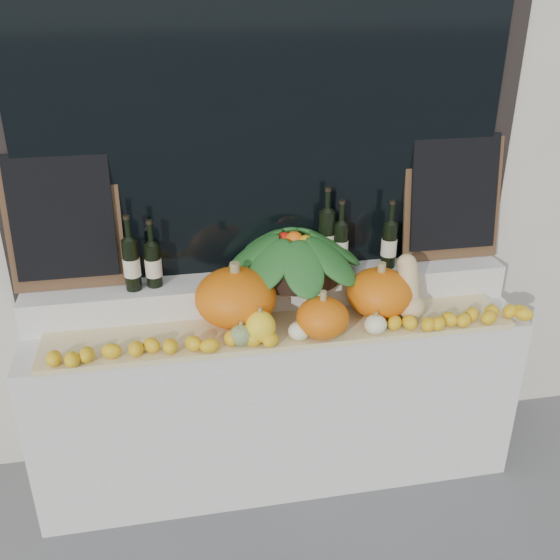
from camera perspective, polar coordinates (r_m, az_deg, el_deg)
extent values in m
cube|color=black|center=(2.85, -1.37, 17.40)|extent=(2.40, 0.04, 2.10)
cube|color=black|center=(2.82, -1.26, 17.31)|extent=(2.20, 0.02, 2.00)
cube|color=silver|center=(3.16, -0.26, -10.59)|extent=(2.30, 0.55, 0.88)
cube|color=silver|center=(3.02, -0.79, -0.92)|extent=(2.30, 0.25, 0.16)
cube|color=tan|center=(2.81, 0.19, -4.62)|extent=(2.10, 0.32, 0.02)
ellipsoid|color=orange|center=(2.79, -4.06, -1.60)|extent=(0.47, 0.47, 0.26)
ellipsoid|color=orange|center=(2.90, 9.11, -1.17)|extent=(0.36, 0.36, 0.22)
ellipsoid|color=orange|center=(2.71, 3.92, -3.47)|extent=(0.31, 0.31, 0.18)
ellipsoid|color=tan|center=(2.91, 11.84, -2.45)|extent=(0.13, 0.13, 0.12)
cylinder|color=tan|center=(2.90, 11.67, -0.08)|extent=(0.09, 0.14, 0.18)
sphere|color=tan|center=(2.91, 11.51, 1.50)|extent=(0.09, 0.09, 0.09)
ellipsoid|color=#2B5A1B|center=(2.72, 4.70, -4.27)|extent=(0.12, 0.12, 0.10)
cylinder|color=olive|center=(2.69, 4.75, -3.13)|extent=(0.02, 0.02, 0.02)
ellipsoid|color=#2B5A1B|center=(2.67, -3.55, -5.03)|extent=(0.10, 0.10, 0.09)
cylinder|color=olive|center=(2.64, -3.59, -3.97)|extent=(0.02, 0.02, 0.02)
ellipsoid|color=#F3F2C2|center=(2.70, 1.77, -4.68)|extent=(0.10, 0.10, 0.08)
cylinder|color=olive|center=(2.68, 1.78, -3.76)|extent=(0.02, 0.02, 0.02)
ellipsoid|color=yellow|center=(2.67, -1.81, -4.29)|extent=(0.13, 0.13, 0.14)
cylinder|color=olive|center=(2.63, -1.83, -2.72)|extent=(0.02, 0.02, 0.02)
ellipsoid|color=#F3F2C2|center=(2.78, 8.73, -4.04)|extent=(0.10, 0.10, 0.09)
cylinder|color=olive|center=(2.75, 8.80, -3.06)|extent=(0.02, 0.02, 0.02)
cylinder|color=black|center=(2.96, 1.28, 1.37)|extent=(0.46, 0.46, 0.10)
cylinder|color=black|center=(2.87, -13.40, 1.35)|extent=(0.07, 0.07, 0.24)
cylinder|color=black|center=(2.81, -13.75, 4.52)|extent=(0.03, 0.03, 0.10)
cylinder|color=beige|center=(2.88, -13.38, 1.16)|extent=(0.08, 0.08, 0.08)
cylinder|color=black|center=(2.79, -13.87, 5.59)|extent=(0.03, 0.03, 0.02)
cylinder|color=black|center=(2.89, -11.51, 1.34)|extent=(0.07, 0.07, 0.20)
cylinder|color=black|center=(2.84, -11.78, 4.14)|extent=(0.03, 0.03, 0.10)
cylinder|color=beige|center=(2.90, -11.49, 1.16)|extent=(0.08, 0.08, 0.08)
cylinder|color=black|center=(2.82, -11.88, 5.20)|extent=(0.03, 0.03, 0.02)
cylinder|color=black|center=(3.01, 4.26, 3.66)|extent=(0.08, 0.08, 0.29)
cylinder|color=black|center=(2.94, 4.38, 7.22)|extent=(0.03, 0.03, 0.10)
cylinder|color=beige|center=(3.01, 4.25, 3.49)|extent=(0.08, 0.08, 0.08)
cylinder|color=black|center=(2.92, 4.42, 8.26)|extent=(0.03, 0.03, 0.02)
cylinder|color=black|center=(3.01, 5.53, 3.07)|extent=(0.07, 0.07, 0.23)
cylinder|color=black|center=(2.95, 5.66, 6.07)|extent=(0.03, 0.03, 0.10)
cylinder|color=beige|center=(3.02, 5.52, 2.90)|extent=(0.08, 0.08, 0.08)
cylinder|color=black|center=(2.94, 5.71, 7.10)|extent=(0.03, 0.03, 0.02)
cylinder|color=black|center=(3.08, 9.93, 3.16)|extent=(0.07, 0.07, 0.22)
cylinder|color=black|center=(3.02, 10.16, 6.00)|extent=(0.03, 0.03, 0.10)
cylinder|color=beige|center=(3.08, 9.92, 2.98)|extent=(0.08, 0.08, 0.08)
cylinder|color=black|center=(3.00, 10.24, 7.00)|extent=(0.03, 0.03, 0.02)
cube|color=#4C331E|center=(2.93, -19.19, 5.03)|extent=(0.50, 0.11, 0.62)
cube|color=black|center=(2.90, -19.31, 5.48)|extent=(0.44, 0.10, 0.56)
cube|color=#4C331E|center=(3.20, 15.50, 7.26)|extent=(0.50, 0.11, 0.62)
cube|color=black|center=(3.18, 15.67, 7.68)|extent=(0.44, 0.10, 0.56)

